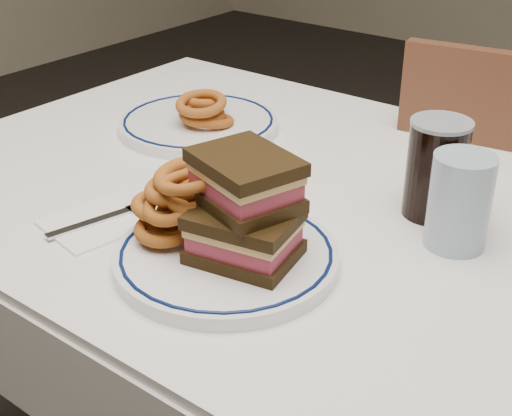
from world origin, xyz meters
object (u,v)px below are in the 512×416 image
Objects in this scene: reuben_sandwich at (245,208)px; far_plate at (199,123)px; chair_far at (508,246)px; main_plate at (226,256)px; beer_mug at (438,168)px.

far_plate is (-0.35, 0.31, -0.07)m from reuben_sandwich.
far_plate is (-0.48, -0.38, 0.26)m from chair_far.
beer_mug reaches higher than main_plate.
beer_mug is (0.13, 0.27, -0.01)m from reuben_sandwich.
reuben_sandwich is at bearing -114.99° from beer_mug.
main_plate is 0.08m from reuben_sandwich.
chair_far is 3.17× the size of far_plate.
chair_far reaches higher than far_plate.
beer_mug is at bearing -4.84° from far_plate.
beer_mug is 0.49m from far_plate.
chair_far is at bearing 79.74° from reuben_sandwich.
main_plate is at bearing -43.93° from far_plate.
far_plate is at bearing -141.82° from chair_far.
beer_mug is (0.15, 0.28, 0.06)m from main_plate.
reuben_sandwich is 0.48m from far_plate.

